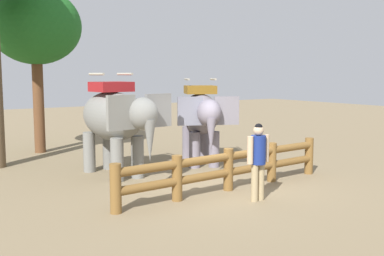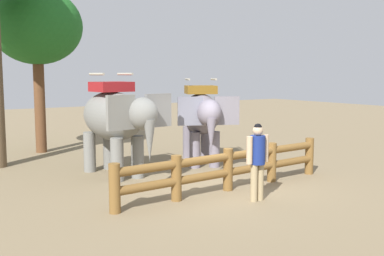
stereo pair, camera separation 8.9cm
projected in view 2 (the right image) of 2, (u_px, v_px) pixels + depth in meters
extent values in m
plane|color=#7D6B4E|center=(223.00, 188.00, 11.60)|extent=(60.00, 60.00, 0.00)
cylinder|color=brown|center=(115.00, 188.00, 9.50)|extent=(0.24, 0.24, 1.05)
cylinder|color=brown|center=(176.00, 178.00, 10.43)|extent=(0.24, 0.24, 1.05)
cylinder|color=brown|center=(228.00, 170.00, 11.37)|extent=(0.24, 0.24, 1.05)
cylinder|color=brown|center=(272.00, 162.00, 12.30)|extent=(0.24, 0.24, 1.05)
cylinder|color=brown|center=(309.00, 156.00, 13.23)|extent=(0.24, 0.24, 1.05)
cylinder|color=brown|center=(228.00, 172.00, 11.37)|extent=(6.25, 0.62, 0.20)
cylinder|color=brown|center=(228.00, 157.00, 11.33)|extent=(6.25, 0.62, 0.20)
cylinder|color=slate|center=(138.00, 157.00, 12.73)|extent=(0.35, 0.35, 1.18)
cylinder|color=slate|center=(117.00, 160.00, 12.32)|extent=(0.35, 0.35, 1.18)
cylinder|color=slate|center=(109.00, 150.00, 13.95)|extent=(0.35, 0.35, 1.18)
cylinder|color=slate|center=(90.00, 152.00, 13.54)|extent=(0.35, 0.35, 1.18)
ellipsoid|color=slate|center=(112.00, 116.00, 13.00)|extent=(1.46, 2.77, 1.38)
ellipsoid|color=slate|center=(143.00, 114.00, 11.78)|extent=(0.84, 0.96, 0.84)
cube|color=slate|center=(158.00, 110.00, 12.22)|extent=(0.80, 0.20, 0.89)
cube|color=slate|center=(121.00, 113.00, 11.50)|extent=(0.80, 0.20, 0.89)
cone|color=slate|center=(150.00, 141.00, 11.62)|extent=(0.31, 0.31, 1.08)
cube|color=maroon|center=(111.00, 87.00, 12.91)|extent=(1.09, 0.99, 0.28)
cylinder|color=#A59E8C|center=(125.00, 74.00, 13.15)|extent=(0.16, 0.80, 0.07)
cylinder|color=#A59E8C|center=(97.00, 74.00, 12.58)|extent=(0.16, 0.80, 0.07)
cylinder|color=slate|center=(214.00, 149.00, 14.20)|extent=(0.33, 0.33, 1.11)
cylinder|color=slate|center=(195.00, 150.00, 14.10)|extent=(0.33, 0.33, 1.11)
cylinder|color=slate|center=(206.00, 142.00, 15.67)|extent=(0.33, 0.33, 1.11)
cylinder|color=slate|center=(188.00, 143.00, 15.58)|extent=(0.33, 0.33, 1.11)
ellipsoid|color=slate|center=(201.00, 114.00, 14.76)|extent=(2.04, 2.74, 1.30)
ellipsoid|color=slate|center=(209.00, 113.00, 13.29)|extent=(0.99, 1.05, 0.79)
cube|color=slate|center=(227.00, 111.00, 13.47)|extent=(0.72, 0.41, 0.83)
cube|color=slate|center=(190.00, 111.00, 13.31)|extent=(0.72, 0.41, 0.83)
cone|color=slate|center=(211.00, 136.00, 13.08)|extent=(0.30, 0.30, 1.02)
cube|color=brown|center=(201.00, 90.00, 14.67)|extent=(1.20, 1.15, 0.26)
cylinder|color=#A59E8C|center=(214.00, 79.00, 14.70)|extent=(0.37, 0.71, 0.06)
cylinder|color=#A59E8C|center=(187.00, 79.00, 14.57)|extent=(0.37, 0.71, 0.06)
cylinder|color=tan|center=(260.00, 182.00, 10.50)|extent=(0.16, 0.16, 0.85)
cylinder|color=tan|center=(254.00, 183.00, 10.39)|extent=(0.16, 0.16, 0.85)
cylinder|color=navy|center=(258.00, 150.00, 10.35)|extent=(0.36, 0.36, 0.65)
cylinder|color=tan|center=(265.00, 148.00, 10.49)|extent=(0.14, 0.14, 0.62)
cylinder|color=tan|center=(249.00, 150.00, 10.21)|extent=(0.14, 0.14, 0.62)
sphere|color=tan|center=(258.00, 130.00, 10.30)|extent=(0.24, 0.24, 0.24)
sphere|color=black|center=(258.00, 128.00, 10.29)|extent=(0.18, 0.18, 0.18)
cylinder|color=brown|center=(40.00, 102.00, 16.74)|extent=(0.39, 0.39, 3.69)
ellipsoid|color=#1E5F20|center=(37.00, 26.00, 16.42)|extent=(3.23, 3.23, 2.75)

